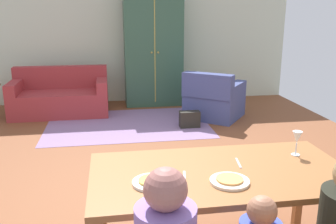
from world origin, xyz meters
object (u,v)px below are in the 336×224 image
dining_table (221,181)px  plate_near_child (230,181)px  wine_glass (297,138)px  armchair (213,100)px  handbag (190,119)px  couch (61,97)px  armoire (153,51)px  plate_near_man (152,182)px

dining_table → plate_near_child: 0.20m
dining_table → wine_glass: 0.69m
armchair → handbag: bearing=-138.5°
couch → armoire: size_ratio=0.80×
plate_near_child → wine_glass: 0.74m
wine_glass → armoire: size_ratio=0.09×
handbag → couch: bearing=151.3°
handbag → armoire: bearing=103.2°
couch → armoire: bearing=15.1°
plate_near_child → dining_table: bearing=90.0°
dining_table → armchair: 3.90m
couch → armchair: size_ratio=1.39×
wine_glass → dining_table: bearing=-164.1°
dining_table → armoire: size_ratio=0.83×
dining_table → armchair: size_ratio=1.46×
wine_glass → handbag: 3.20m
wine_glass → armoire: bearing=96.0°
plate_near_man → couch: couch is taller
wine_glass → armchair: size_ratio=0.16×
plate_near_child → handbag: size_ratio=0.78×
couch → handbag: couch is taller
dining_table → couch: size_ratio=1.05×
dining_table → plate_near_man: size_ratio=7.01×
plate_near_man → wine_glass: wine_glass is taller
plate_near_man → armchair: size_ratio=0.21×
plate_near_man → wine_glass: size_ratio=1.34×
dining_table → armoire: armoire is taller
dining_table → armchair: bearing=74.6°
couch → armchair: 2.73m
plate_near_child → wine_glass: (0.63, 0.36, 0.12)m
plate_near_child → handbag: bearing=81.6°
wine_glass → handbag: wine_glass is taller
plate_near_man → plate_near_child: (0.48, -0.06, 0.00)m
armchair → handbag: (-0.52, -0.46, -0.19)m
armoire → handbag: bearing=-76.8°
dining_table → plate_near_man: bearing=-166.0°
plate_near_child → wine_glass: size_ratio=1.34×
dining_table → couch: (-1.60, 4.44, -0.38)m
plate_near_man → handbag: 3.60m
wine_glass → couch: size_ratio=0.11×
plate_near_child → plate_near_man: bearing=172.9°
dining_table → plate_near_child: (-0.00, -0.18, 0.08)m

